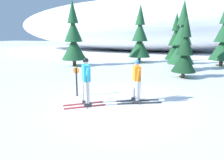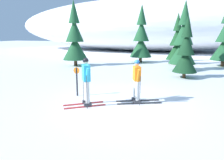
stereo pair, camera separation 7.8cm
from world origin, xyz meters
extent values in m
plane|color=white|center=(0.00, 0.00, 0.00)|extent=(120.00, 120.00, 0.00)
cube|color=red|center=(-1.15, -0.93, 0.01)|extent=(1.33, 0.99, 0.03)
cube|color=red|center=(-1.35, -0.64, 0.01)|extent=(1.33, 0.99, 0.03)
cube|color=#38383D|center=(-1.07, -0.87, 0.09)|extent=(0.31, 0.28, 0.12)
cube|color=#38383D|center=(-1.27, -0.58, 0.09)|extent=(0.31, 0.28, 0.12)
cylinder|color=silver|center=(-1.07, -0.87, 0.56)|extent=(0.15, 0.15, 0.81)
cylinder|color=silver|center=(-1.27, -0.58, 0.56)|extent=(0.15, 0.15, 0.81)
cube|color=#33B7D6|center=(-1.17, -0.73, 1.26)|extent=(0.46, 0.51, 0.60)
cylinder|color=#33B7D6|center=(-1.01, -0.95, 1.21)|extent=(0.24, 0.28, 0.58)
cylinder|color=#33B7D6|center=(-1.33, -0.50, 1.21)|extent=(0.24, 0.28, 0.58)
sphere|color=beige|center=(-1.17, -0.73, 1.69)|extent=(0.19, 0.19, 0.19)
sphere|color=black|center=(-1.17, -0.73, 1.72)|extent=(0.21, 0.21, 0.21)
cube|color=black|center=(-1.23, -0.78, 1.70)|extent=(0.12, 0.14, 0.07)
cylinder|color=#2D2D33|center=(-1.01, -1.06, 0.62)|extent=(0.02, 0.02, 1.24)
cylinder|color=#2D2D33|center=(-1.01, -1.06, 0.06)|extent=(0.07, 0.07, 0.01)
cylinder|color=#2D2D33|center=(-1.43, -0.47, 0.62)|extent=(0.02, 0.02, 1.24)
cylinder|color=#2D2D33|center=(-1.43, -0.47, 0.06)|extent=(0.07, 0.07, 0.01)
cube|color=black|center=(0.57, 0.38, 0.01)|extent=(1.64, 0.80, 0.03)
cube|color=black|center=(0.71, 0.06, 0.01)|extent=(1.64, 0.80, 0.03)
cube|color=#38383D|center=(0.48, 0.34, 0.09)|extent=(0.31, 0.24, 0.12)
cube|color=#38383D|center=(0.62, 0.02, 0.09)|extent=(0.31, 0.24, 0.12)
cylinder|color=silver|center=(0.48, 0.34, 0.52)|extent=(0.15, 0.15, 0.75)
cylinder|color=silver|center=(0.62, 0.02, 0.52)|extent=(0.15, 0.15, 0.75)
cube|color=orange|center=(0.55, 0.18, 1.17)|extent=(0.40, 0.50, 0.55)
cylinder|color=orange|center=(0.44, 0.43, 1.11)|extent=(0.20, 0.29, 0.58)
cylinder|color=orange|center=(0.66, -0.06, 1.11)|extent=(0.20, 0.29, 0.58)
sphere|color=tan|center=(0.55, 0.18, 1.58)|extent=(0.19, 0.19, 0.19)
sphere|color=#2366B2|center=(0.55, 0.18, 1.61)|extent=(0.21, 0.21, 0.21)
cube|color=black|center=(0.62, 0.21, 1.59)|extent=(0.09, 0.15, 0.07)
cylinder|color=#2D2D33|center=(0.46, 0.53, 0.56)|extent=(0.02, 0.02, 1.13)
cylinder|color=#2D2D33|center=(0.46, 0.53, 0.06)|extent=(0.07, 0.07, 0.01)
cylinder|color=#2D2D33|center=(0.75, -0.12, 0.56)|extent=(0.02, 0.02, 1.13)
cylinder|color=#2D2D33|center=(0.75, -0.12, 0.06)|extent=(0.07, 0.07, 0.01)
cylinder|color=#47301E|center=(-6.32, 8.11, 0.36)|extent=(0.29, 0.29, 0.72)
cone|color=#1E512D|center=(-6.32, 8.11, 1.47)|extent=(2.07, 2.07, 1.86)
cone|color=#1E512D|center=(-6.32, 8.11, 2.95)|extent=(1.49, 1.49, 1.86)
cone|color=#1E512D|center=(-6.32, 8.11, 4.44)|extent=(0.91, 0.91, 1.86)
cylinder|color=#47301E|center=(-1.46, 11.90, 0.36)|extent=(0.29, 0.29, 0.72)
cone|color=#1E512D|center=(-1.46, 11.90, 1.45)|extent=(2.05, 2.05, 1.83)
cone|color=#1E512D|center=(-1.46, 11.90, 2.92)|extent=(1.47, 1.47, 1.83)
cone|color=#1E512D|center=(-1.46, 11.90, 4.39)|extent=(0.90, 0.90, 1.83)
cylinder|color=#47301E|center=(1.75, 11.50, 0.30)|extent=(0.24, 0.24, 0.60)
cone|color=#194723|center=(1.75, 11.50, 1.21)|extent=(1.71, 1.71, 1.53)
cone|color=#194723|center=(1.75, 11.50, 2.44)|extent=(1.23, 1.23, 1.53)
cone|color=#194723|center=(1.75, 11.50, 3.67)|extent=(0.75, 0.75, 1.53)
cylinder|color=#47301E|center=(2.24, 8.56, 0.34)|extent=(0.27, 0.27, 0.68)
cone|color=#1E512D|center=(2.24, 8.56, 1.37)|extent=(1.93, 1.93, 1.73)
cone|color=#1E512D|center=(2.24, 8.56, 2.75)|extent=(1.39, 1.39, 1.73)
cone|color=#1E512D|center=(2.24, 8.56, 4.14)|extent=(0.85, 0.85, 1.73)
cylinder|color=#47301E|center=(2.40, 5.70, 0.25)|extent=(0.20, 0.20, 0.51)
cone|color=#14381E|center=(2.40, 5.70, 1.03)|extent=(1.46, 1.46, 1.30)
cone|color=#14381E|center=(2.40, 5.70, 2.08)|extent=(1.05, 1.05, 1.30)
cone|color=#14381E|center=(2.40, 5.70, 3.12)|extent=(0.64, 0.64, 1.30)
cylinder|color=#47301E|center=(5.51, 11.61, 0.36)|extent=(0.29, 0.29, 0.72)
cone|color=#1E512D|center=(5.51, 11.61, 1.45)|extent=(2.05, 2.05, 1.84)
ellipsoid|color=white|center=(-3.28, 26.22, 4.02)|extent=(44.16, 18.08, 8.04)
cylinder|color=black|center=(-2.09, 0.26, 0.62)|extent=(0.07, 0.07, 1.25)
cylinder|color=orange|center=(-2.09, 0.26, 1.13)|extent=(0.28, 0.02, 0.28)
camera|label=1|loc=(2.01, -7.59, 2.67)|focal=33.19mm
camera|label=2|loc=(2.08, -7.56, 2.67)|focal=33.19mm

